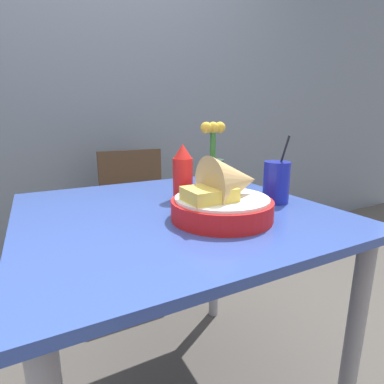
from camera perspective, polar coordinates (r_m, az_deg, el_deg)
The scene contains 7 objects.
wall_window at distance 2.18m, azimuth -18.74°, elevation 19.77°, with size 7.00×0.06×2.60m.
dining_table at distance 1.00m, azimuth -3.30°, elevation -9.62°, with size 0.92×0.90×0.77m.
chair_far_window at distance 1.90m, azimuth -10.49°, elevation -2.96°, with size 0.40×0.40×0.86m.
food_basket at distance 0.85m, azimuth 6.42°, elevation -0.88°, with size 0.29×0.29×0.18m.
ketchup_bottle at distance 1.04m, azimuth -1.76°, elevation 3.60°, with size 0.07×0.07×0.20m.
drink_cup at distance 1.05m, azimuth 15.75°, elevation 1.58°, with size 0.09×0.09×0.23m.
flower_vase at distance 1.17m, azimuth 3.91°, elevation 5.05°, with size 0.10×0.09×0.27m.
Camera 1 is at (-0.37, -0.84, 1.05)m, focal length 28.00 mm.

